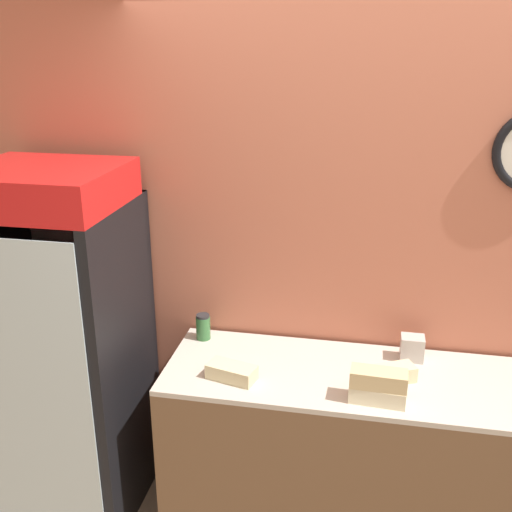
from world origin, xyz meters
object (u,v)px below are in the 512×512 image
(beverage_cooler, at_px, (68,327))
(sandwich_flat_right, at_px, (232,372))
(sandwich_stack_middle, at_px, (379,379))
(napkin_dispenser, at_px, (412,348))
(sandwich_flat_left, at_px, (392,374))
(condiment_jar, at_px, (203,327))
(sandwich_stack_bottom, at_px, (377,394))

(beverage_cooler, bearing_deg, sandwich_flat_right, -9.46)
(sandwich_stack_middle, distance_m, napkin_dispenser, 0.43)
(beverage_cooler, height_order, sandwich_flat_right, beverage_cooler)
(sandwich_flat_left, distance_m, condiment_jar, 0.97)
(sandwich_stack_middle, distance_m, sandwich_flat_left, 0.20)
(napkin_dispenser, bearing_deg, condiment_jar, 179.38)
(sandwich_flat_right, bearing_deg, sandwich_stack_middle, -5.04)
(sandwich_stack_bottom, height_order, sandwich_flat_left, sandwich_stack_bottom)
(sandwich_flat_left, distance_m, napkin_dispenser, 0.24)
(sandwich_stack_middle, height_order, sandwich_flat_left, sandwich_stack_middle)
(sandwich_stack_bottom, distance_m, sandwich_stack_middle, 0.07)
(sandwich_flat_left, bearing_deg, sandwich_flat_right, -170.50)
(sandwich_stack_middle, height_order, condiment_jar, sandwich_stack_middle)
(beverage_cooler, relative_size, sandwich_stack_middle, 7.49)
(sandwich_stack_middle, xyz_separation_m, napkin_dispenser, (0.16, 0.40, -0.05))
(condiment_jar, bearing_deg, beverage_cooler, -162.21)
(sandwich_stack_bottom, relative_size, sandwich_flat_right, 1.01)
(beverage_cooler, height_order, condiment_jar, beverage_cooler)
(beverage_cooler, xyz_separation_m, napkin_dispenser, (1.68, 0.19, -0.04))
(beverage_cooler, bearing_deg, sandwich_flat_left, -0.93)
(beverage_cooler, height_order, sandwich_flat_left, beverage_cooler)
(sandwich_flat_left, height_order, sandwich_flat_right, sandwich_flat_left)
(sandwich_flat_right, relative_size, condiment_jar, 1.79)
(sandwich_stack_bottom, height_order, sandwich_flat_right, sandwich_stack_bottom)
(sandwich_flat_left, bearing_deg, napkin_dispenser, 65.85)
(beverage_cooler, distance_m, sandwich_stack_bottom, 1.53)
(beverage_cooler, height_order, sandwich_stack_middle, beverage_cooler)
(sandwich_flat_right, bearing_deg, napkin_dispenser, 22.64)
(sandwich_stack_bottom, bearing_deg, sandwich_flat_right, 174.96)
(sandwich_flat_right, distance_m, napkin_dispenser, 0.88)
(sandwich_stack_middle, bearing_deg, beverage_cooler, 172.42)
(sandwich_stack_bottom, distance_m, napkin_dispenser, 0.43)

